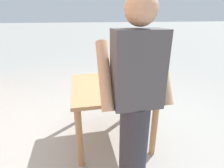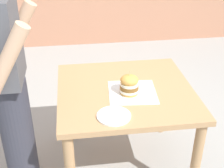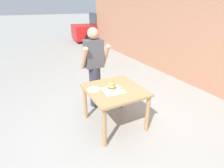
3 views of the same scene
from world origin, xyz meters
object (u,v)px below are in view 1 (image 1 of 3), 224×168
object	(u,v)px
sandwich	(116,78)
side_plate_with_forks	(140,86)
pickle_spear	(104,82)
diner_across_table	(135,106)
patio_table	(110,94)

from	to	relation	value
sandwich	side_plate_with_forks	size ratio (longest dim) A/B	0.82
pickle_spear	diner_across_table	size ratio (longest dim) A/B	0.05
diner_across_table	pickle_spear	bearing A→B (deg)	-83.17
side_plate_with_forks	diner_across_table	bearing A→B (deg)	66.36
patio_table	side_plate_with_forks	world-z (taller)	side_plate_with_forks
diner_across_table	sandwich	bearing A→B (deg)	-92.06
sandwich	side_plate_with_forks	distance (m)	0.31
side_plate_with_forks	diner_across_table	size ratio (longest dim) A/B	0.13
patio_table	sandwich	distance (m)	0.21
sandwich	diner_across_table	bearing A→B (deg)	87.94
sandwich	side_plate_with_forks	xyz separation A→B (m)	(-0.27, 0.15, -0.07)
pickle_spear	side_plate_with_forks	bearing A→B (deg)	151.90
patio_table	diner_across_table	world-z (taller)	diner_across_table
patio_table	diner_across_table	distance (m)	0.85
pickle_spear	diner_across_table	world-z (taller)	diner_across_table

